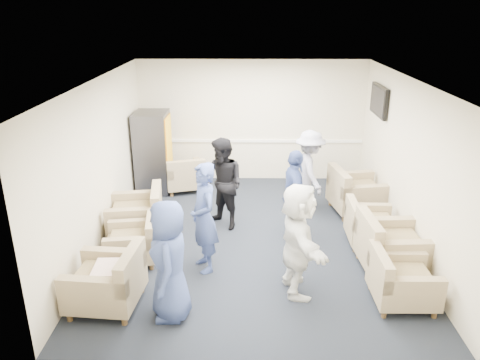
{
  "coord_description": "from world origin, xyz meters",
  "views": [
    {
      "loc": [
        -0.12,
        -7.22,
        3.77
      ],
      "look_at": [
        -0.22,
        0.2,
        1.0
      ],
      "focal_mm": 35.0,
      "sensor_mm": 36.0,
      "label": 1
    }
  ],
  "objects_px": {
    "armchair_right_far": "(354,194)",
    "person_mid_left": "(204,218)",
    "armchair_right_midnear": "(388,248)",
    "vending_machine": "(153,152)",
    "person_mid_right": "(294,195)",
    "armchair_left_near": "(110,283)",
    "armchair_left_mid": "(135,243)",
    "armchair_right_midfar": "(368,226)",
    "armchair_left_far": "(139,216)",
    "armchair_corner": "(185,176)",
    "person_front_left": "(169,261)",
    "armchair_right_near": "(399,282)",
    "person_back_left": "(223,184)",
    "person_front_right": "(298,240)",
    "person_back_right": "(309,171)"
  },
  "relations": [
    {
      "from": "person_mid_right",
      "to": "armchair_left_near",
      "type": "bearing_deg",
      "value": 120.28
    },
    {
      "from": "armchair_corner",
      "to": "person_front_right",
      "type": "bearing_deg",
      "value": 102.17
    },
    {
      "from": "armchair_left_near",
      "to": "person_back_right",
      "type": "height_order",
      "value": "person_back_right"
    },
    {
      "from": "armchair_left_near",
      "to": "armchair_right_midnear",
      "type": "bearing_deg",
      "value": 108.85
    },
    {
      "from": "person_front_left",
      "to": "armchair_left_far",
      "type": "bearing_deg",
      "value": -163.41
    },
    {
      "from": "armchair_left_near",
      "to": "person_mid_right",
      "type": "bearing_deg",
      "value": 132.81
    },
    {
      "from": "armchair_left_near",
      "to": "armchair_right_near",
      "type": "relative_size",
      "value": 1.19
    },
    {
      "from": "armchair_left_far",
      "to": "vending_machine",
      "type": "height_order",
      "value": "vending_machine"
    },
    {
      "from": "person_mid_right",
      "to": "person_back_right",
      "type": "bearing_deg",
      "value": -26.28
    },
    {
      "from": "armchair_corner",
      "to": "person_back_left",
      "type": "height_order",
      "value": "person_back_left"
    },
    {
      "from": "armchair_right_midnear",
      "to": "person_mid_right",
      "type": "height_order",
      "value": "person_mid_right"
    },
    {
      "from": "armchair_right_near",
      "to": "armchair_corner",
      "type": "distance_m",
      "value": 5.27
    },
    {
      "from": "armchair_left_far",
      "to": "armchair_right_midnear",
      "type": "height_order",
      "value": "armchair_right_midnear"
    },
    {
      "from": "armchair_right_midnear",
      "to": "person_back_left",
      "type": "relative_size",
      "value": 0.6
    },
    {
      "from": "vending_machine",
      "to": "person_front_right",
      "type": "height_order",
      "value": "vending_machine"
    },
    {
      "from": "armchair_left_far",
      "to": "armchair_right_near",
      "type": "xyz_separation_m",
      "value": [
        3.9,
        -1.95,
        -0.04
      ]
    },
    {
      "from": "armchair_right_far",
      "to": "armchair_right_near",
      "type": "bearing_deg",
      "value": 169.81
    },
    {
      "from": "armchair_right_near",
      "to": "person_mid_right",
      "type": "bearing_deg",
      "value": 32.96
    },
    {
      "from": "armchair_left_far",
      "to": "armchair_left_mid",
      "type": "bearing_deg",
      "value": -0.22
    },
    {
      "from": "person_back_left",
      "to": "armchair_left_mid",
      "type": "bearing_deg",
      "value": -95.0
    },
    {
      "from": "armchair_corner",
      "to": "person_front_right",
      "type": "height_order",
      "value": "person_front_right"
    },
    {
      "from": "armchair_right_far",
      "to": "armchair_corner",
      "type": "distance_m",
      "value": 3.57
    },
    {
      "from": "armchair_right_midfar",
      "to": "person_mid_right",
      "type": "height_order",
      "value": "person_mid_right"
    },
    {
      "from": "armchair_corner",
      "to": "person_back_left",
      "type": "distance_m",
      "value": 2.05
    },
    {
      "from": "armchair_right_far",
      "to": "person_mid_left",
      "type": "height_order",
      "value": "person_mid_left"
    },
    {
      "from": "armchair_right_midnear",
      "to": "person_mid_right",
      "type": "xyz_separation_m",
      "value": [
        -1.33,
        1.04,
        0.41
      ]
    },
    {
      "from": "armchair_right_near",
      "to": "vending_machine",
      "type": "xyz_separation_m",
      "value": [
        -4.02,
        4.08,
        0.54
      ]
    },
    {
      "from": "armchair_left_mid",
      "to": "vending_machine",
      "type": "distance_m",
      "value": 3.07
    },
    {
      "from": "armchair_left_far",
      "to": "person_mid_left",
      "type": "bearing_deg",
      "value": 40.27
    },
    {
      "from": "armchair_left_near",
      "to": "person_mid_right",
      "type": "height_order",
      "value": "person_mid_right"
    },
    {
      "from": "armchair_corner",
      "to": "person_front_right",
      "type": "relative_size",
      "value": 0.62
    },
    {
      "from": "vending_machine",
      "to": "person_back_right",
      "type": "height_order",
      "value": "vending_machine"
    },
    {
      "from": "armchair_left_far",
      "to": "person_front_left",
      "type": "xyz_separation_m",
      "value": [
        0.9,
        -2.26,
        0.44
      ]
    },
    {
      "from": "armchair_left_near",
      "to": "armchair_right_midfar",
      "type": "height_order",
      "value": "armchair_left_near"
    },
    {
      "from": "armchair_left_near",
      "to": "armchair_left_far",
      "type": "height_order",
      "value": "armchair_left_far"
    },
    {
      "from": "person_back_left",
      "to": "person_back_right",
      "type": "relative_size",
      "value": 1.03
    },
    {
      "from": "armchair_right_far",
      "to": "person_mid_left",
      "type": "bearing_deg",
      "value": 118.46
    },
    {
      "from": "person_mid_left",
      "to": "person_back_left",
      "type": "height_order",
      "value": "person_mid_left"
    },
    {
      "from": "vending_machine",
      "to": "armchair_left_near",
      "type": "bearing_deg",
      "value": -87.49
    },
    {
      "from": "armchair_left_far",
      "to": "person_front_right",
      "type": "height_order",
      "value": "person_front_right"
    },
    {
      "from": "armchair_left_far",
      "to": "armchair_right_far",
      "type": "xyz_separation_m",
      "value": [
        3.93,
        1.02,
        0.01
      ]
    },
    {
      "from": "person_back_left",
      "to": "person_front_right",
      "type": "distance_m",
      "value": 2.31
    },
    {
      "from": "armchair_right_midfar",
      "to": "person_front_left",
      "type": "xyz_separation_m",
      "value": [
        -3.0,
        -2.02,
        0.49
      ]
    },
    {
      "from": "armchair_left_mid",
      "to": "vending_machine",
      "type": "bearing_deg",
      "value": 176.59
    },
    {
      "from": "armchair_corner",
      "to": "person_back_left",
      "type": "bearing_deg",
      "value": 101.65
    },
    {
      "from": "armchair_right_midfar",
      "to": "armchair_left_far",
      "type": "bearing_deg",
      "value": 87.68
    },
    {
      "from": "armchair_left_mid",
      "to": "armchair_left_far",
      "type": "relative_size",
      "value": 0.84
    },
    {
      "from": "armchair_right_far",
      "to": "person_front_right",
      "type": "height_order",
      "value": "person_front_right"
    },
    {
      "from": "armchair_right_midnear",
      "to": "vending_machine",
      "type": "height_order",
      "value": "vending_machine"
    },
    {
      "from": "person_front_left",
      "to": "armchair_left_near",
      "type": "bearing_deg",
      "value": -107.2
    }
  ]
}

